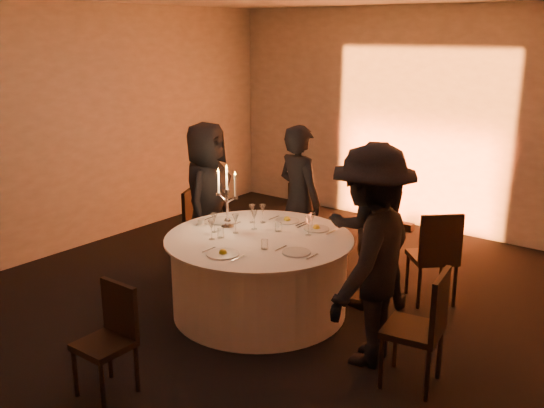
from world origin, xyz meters
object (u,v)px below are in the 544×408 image
Objects in this scene: chair_front at (111,333)px; guest_right at (371,256)px; chair_back_right at (436,252)px; guest_left at (207,198)px; chair_left at (197,221)px; coffee_cup at (201,222)px; candelabra at (227,206)px; chair_back_left at (308,219)px; chair_right at (424,323)px; guest_back_left at (299,200)px; guest_back_right at (370,225)px; banquet_table at (259,274)px.

chair_front is 0.47× the size of guest_right.
guest_left reaches higher than chair_back_right.
coffee_cup is at bearing -158.65° from chair_left.
guest_right reaches higher than candelabra.
chair_back_left is 0.56× the size of guest_left.
guest_back_left is at bearing -131.47° from chair_right.
chair_right is at bearing 156.67° from chair_back_left.
chair_back_left is at bearing -48.95° from chair_back_right.
guest_back_left reaches higher than coffee_cup.
chair_right reaches higher than chair_front.
candelabra is at bearing -9.39° from guest_back_right.
chair_left is at bearing -39.43° from guest_back_right.
coffee_cup is (0.45, -0.56, -0.06)m from guest_left.
chair_back_right is at bearing 174.51° from guest_back_right.
guest_left is (-2.95, 0.75, 0.32)m from chair_right.
guest_left reaches higher than candelabra.
guest_left reaches higher than guest_back_left.
guest_back_right reaches higher than banquet_table.
guest_left is (0.33, -0.16, 0.37)m from chair_left.
candelabra reaches higher than coffee_cup.
guest_back_right reaches higher than candelabra.
guest_left is 15.54× the size of coffee_cup.
coffee_cup is at bearing -12.09° from guest_back_right.
chair_back_right is at bearing -171.65° from chair_back_left.
chair_back_right is (1.63, -0.14, 0.00)m from chair_back_left.
chair_left is 0.89× the size of chair_back_left.
guest_back_right is 1.42m from candelabra.
guest_right is at bearing -2.21° from coffee_cup.
chair_right is 2.28m from candelabra.
guest_left reaches higher than coffee_cup.
chair_back_right is 3.22m from chair_front.
guest_back_right is (-0.52, -0.40, 0.28)m from chair_back_right.
chair_left is at bearing 45.09° from chair_back_left.
chair_right is at bearing -8.29° from banquet_table.
banquet_table is 0.81m from coffee_cup.
candelabra is at bearing 98.14° from guest_back_left.
guest_back_right is 0.91× the size of guest_right.
chair_front reaches higher than banquet_table.
banquet_table is 1.89× the size of chair_right.
guest_back_right reaches higher than chair_left.
guest_back_right is at bearing 46.77° from banquet_table.
banquet_table is at bearing 118.14° from chair_back_left.
guest_back_right is at bearing -157.73° from guest_right.
chair_left is at bearing 40.53° from guest_left.
banquet_table is at bearing 3.55° from guest_back_right.
chair_back_right is 1.56m from chair_right.
chair_left is 3.40m from chair_right.
guest_back_left is (-0.29, 1.07, 0.46)m from banquet_table.
chair_back_right is at bearing -96.71° from guest_left.
guest_left is at bearing 156.86° from banquet_table.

